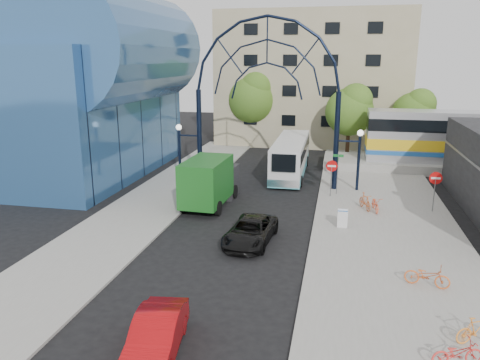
% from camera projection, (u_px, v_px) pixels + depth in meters
% --- Properties ---
extents(ground, '(120.00, 120.00, 0.00)m').
position_uv_depth(ground, '(217.00, 266.00, 21.42)').
color(ground, black).
rests_on(ground, ground).
extents(sidewalk_east, '(8.00, 56.00, 0.12)m').
position_uv_depth(sidewalk_east, '(390.00, 245.00, 23.57)').
color(sidewalk_east, gray).
rests_on(sidewalk_east, ground).
extents(plaza_west, '(5.00, 50.00, 0.12)m').
position_uv_depth(plaza_west, '(139.00, 214.00, 28.40)').
color(plaza_west, gray).
rests_on(plaza_west, ground).
extents(gateway_arch, '(13.64, 0.44, 12.10)m').
position_uv_depth(gateway_arch, '(267.00, 68.00, 32.50)').
color(gateway_arch, black).
rests_on(gateway_arch, ground).
extents(stop_sign, '(0.80, 0.07, 2.50)m').
position_uv_depth(stop_sign, '(332.00, 169.00, 31.30)').
color(stop_sign, slate).
rests_on(stop_sign, sidewalk_east).
extents(do_not_enter_sign, '(0.76, 0.07, 2.48)m').
position_uv_depth(do_not_enter_sign, '(435.00, 182.00, 28.15)').
color(do_not_enter_sign, slate).
rests_on(do_not_enter_sign, sidewalk_east).
extents(street_name_sign, '(0.70, 0.70, 2.80)m').
position_uv_depth(street_name_sign, '(338.00, 166.00, 31.75)').
color(street_name_sign, slate).
rests_on(street_name_sign, sidewalk_east).
extents(sandwich_board, '(0.55, 0.61, 0.99)m').
position_uv_depth(sandwich_board, '(343.00, 217.00, 25.75)').
color(sandwich_board, white).
rests_on(sandwich_board, sidewalk_east).
extents(transit_hall, '(16.50, 18.00, 14.50)m').
position_uv_depth(transit_hall, '(78.00, 91.00, 37.02)').
color(transit_hall, '#2F5A90').
rests_on(transit_hall, ground).
extents(apartment_block, '(20.00, 12.10, 14.00)m').
position_uv_depth(apartment_block, '(313.00, 78.00, 52.33)').
color(apartment_block, tan).
rests_on(apartment_block, ground).
extents(tree_north_a, '(4.48, 4.48, 7.00)m').
position_uv_depth(tree_north_a, '(351.00, 109.00, 43.54)').
color(tree_north_a, '#382314').
rests_on(tree_north_a, ground).
extents(tree_north_b, '(5.12, 5.12, 8.00)m').
position_uv_depth(tree_north_b, '(253.00, 97.00, 49.19)').
color(tree_north_b, '#382314').
rests_on(tree_north_b, ground).
extents(tree_north_c, '(4.16, 4.16, 6.50)m').
position_uv_depth(tree_north_c, '(415.00, 112.00, 44.30)').
color(tree_north_c, '#382314').
rests_on(tree_north_c, ground).
extents(city_bus, '(2.58, 10.54, 2.88)m').
position_uv_depth(city_bus, '(291.00, 156.00, 37.92)').
color(city_bus, silver).
rests_on(city_bus, ground).
extents(green_truck, '(2.64, 6.35, 3.16)m').
position_uv_depth(green_truck, '(211.00, 181.00, 29.93)').
color(green_truck, black).
rests_on(green_truck, ground).
extents(black_suv, '(2.46, 4.71, 1.27)m').
position_uv_depth(black_suv, '(251.00, 231.00, 23.90)').
color(black_suv, black).
rests_on(black_suv, ground).
extents(red_sedan, '(1.99, 4.24, 1.34)m').
position_uv_depth(red_sedan, '(156.00, 336.00, 14.83)').
color(red_sedan, '#A90A0E').
rests_on(red_sedan, ground).
extents(bike_near_a, '(0.82, 1.81, 0.92)m').
position_uv_depth(bike_near_a, '(376.00, 204.00, 28.59)').
color(bike_near_a, '#F25930').
rests_on(bike_near_a, sidewalk_east).
extents(bike_near_b, '(1.03, 1.74, 1.01)m').
position_uv_depth(bike_near_b, '(365.00, 201.00, 28.91)').
color(bike_near_b, '#CE5D29').
rests_on(bike_near_b, sidewalk_east).
extents(bike_far_a, '(1.88, 1.00, 0.94)m').
position_uv_depth(bike_far_a, '(427.00, 276.00, 19.12)').
color(bike_far_a, '#D8622B').
rests_on(bike_far_a, sidewalk_east).
extents(bike_far_b, '(1.60, 1.08, 0.94)m').
position_uv_depth(bike_far_b, '(477.00, 330.00, 15.33)').
color(bike_far_b, orange).
rests_on(bike_far_b, sidewalk_east).
extents(bike_far_c, '(1.72, 1.04, 0.85)m').
position_uv_depth(bike_far_c, '(457.00, 353.00, 14.18)').
color(bike_far_c, red).
rests_on(bike_far_c, sidewalk_east).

